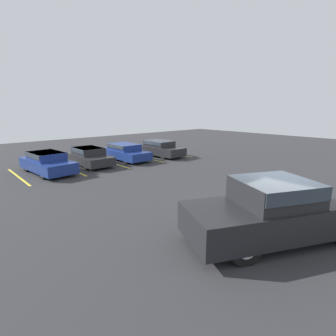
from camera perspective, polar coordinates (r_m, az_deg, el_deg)
name	(u,v)px	position (r m, az deg, el deg)	size (l,w,h in m)	color
ground_plane	(278,225)	(9.67, 22.79, -11.46)	(60.00, 60.00, 0.00)	#2D2D30
stall_stripe_a	(18,177)	(17.27, -29.82, -1.65)	(0.12, 4.98, 0.01)	yellow
stall_stripe_b	(70,169)	(18.06, -20.61, -0.18)	(0.12, 4.98, 0.01)	yellow
stall_stripe_c	(111,163)	(19.29, -12.38, 1.14)	(0.12, 4.98, 0.01)	yellow
stall_stripe_d	(144,158)	(20.87, -5.26, 2.27)	(0.12, 4.98, 0.01)	yellow
stall_stripe_e	(172,153)	(22.74, 0.79, 3.19)	(0.12, 4.98, 0.01)	yellow
pickup_truck	(281,210)	(8.43, 23.39, -8.40)	(6.03, 4.25, 1.84)	black
parked_sedan_a	(47,162)	(17.36, -24.81, 1.22)	(2.14, 4.52, 1.27)	navy
parked_sedan_b	(89,156)	(18.74, -16.86, 2.55)	(1.78, 4.23, 1.21)	#232326
parked_sedan_c	(125,151)	(20.06, -9.42, 3.60)	(1.87, 4.51, 1.21)	navy
parked_sedan_d	(159,148)	(21.48, -1.88, 4.41)	(1.98, 4.44, 1.25)	#232326
wheel_stop_curb	(84,157)	(21.61, -17.81, 2.25)	(1.89, 0.20, 0.14)	#B7B2A8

